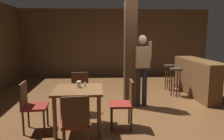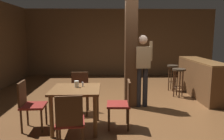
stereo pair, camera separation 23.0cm
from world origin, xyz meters
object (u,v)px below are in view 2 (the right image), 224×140
chair_south (70,120)px  chair_east (123,102)px  chair_north (80,90)px  bar_stool_mid (172,72)px  napkin_cup (77,84)px  bar_counter (198,78)px  standing_person (142,66)px  salt_shaker (83,84)px  chair_west (29,103)px  bar_stool_near (179,76)px  dining_table (76,96)px

chair_south → chair_east: bearing=46.5°
chair_north → bar_stool_mid: bearing=35.6°
chair_east → chair_south: bearing=-133.5°
napkin_cup → bar_counter: (3.14, 2.03, -0.30)m
chair_east → bar_stool_mid: 3.25m
chair_east → standing_person: size_ratio=0.52×
chair_north → salt_shaker: size_ratio=9.98×
chair_west → standing_person: (2.26, 1.25, 0.50)m
chair_south → napkin_cup: chair_south is taller
bar_stool_near → bar_stool_mid: 0.70m
chair_south → standing_person: (1.38, 2.09, 0.50)m
chair_east → salt_shaker: chair_east is taller
chair_south → standing_person: 2.56m
dining_table → bar_stool_near: 3.29m
salt_shaker → dining_table: bearing=-131.3°
bar_counter → chair_south: bearing=-136.5°
chair_south → chair_east: same height
dining_table → chair_north: bearing=92.8°
chair_west → chair_north: bearing=47.4°
dining_table → napkin_cup: 0.22m
chair_north → salt_shaker: 0.80m
dining_table → salt_shaker: salt_shaker is taller
napkin_cup → salt_shaker: napkin_cup is taller
dining_table → chair_south: 0.87m
chair_west → napkin_cup: 0.92m
chair_north → bar_stool_mid: (2.65, 1.89, 0.08)m
chair_south → napkin_cup: size_ratio=7.31×
chair_west → napkin_cup: bearing=6.5°
napkin_cup → chair_east: bearing=-4.4°
chair_east → dining_table: bearing=-179.1°
chair_east → salt_shaker: 0.81m
dining_table → bar_stool_mid: bearing=46.6°
chair_east → bar_stool_near: bearing=49.9°
chair_south → salt_shaker: bearing=85.0°
chair_north → bar_stool_near: 2.87m
chair_west → salt_shaker: chair_west is taller
chair_south → chair_east: size_ratio=1.00×
dining_table → napkin_cup: size_ratio=7.16×
chair_east → napkin_cup: (-0.85, 0.06, 0.32)m
bar_stool_mid → dining_table: bearing=-133.4°
bar_counter → bar_stool_near: (-0.57, -0.05, 0.08)m
salt_shaker → standing_person: bearing=40.3°
chair_east → bar_stool_near: size_ratio=1.11×
chair_south → chair_north: bearing=92.3°
chair_south → standing_person: standing_person is taller
bar_stool_near → napkin_cup: bearing=-142.4°
chair_south → napkin_cup: (-0.02, 0.94, 0.32)m
chair_east → chair_west: bearing=-178.9°
napkin_cup → bar_stool_near: napkin_cup is taller
salt_shaker → standing_person: (1.30, 1.10, 0.19)m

